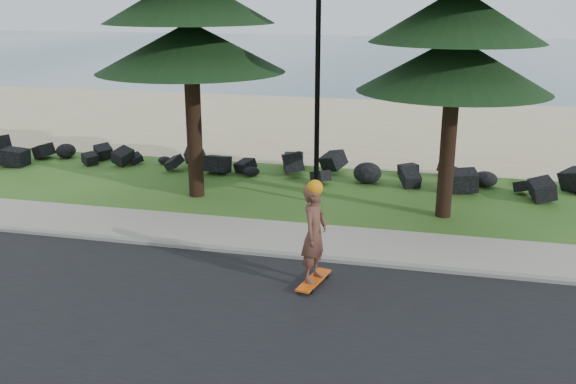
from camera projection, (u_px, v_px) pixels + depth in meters
name	position (u px, v px, depth m)	size (l,w,h in m)	color
ground	(290.00, 243.00, 15.15)	(160.00, 160.00, 0.00)	#2E551A
road	(230.00, 337.00, 10.96)	(160.00, 7.00, 0.02)	black
kerb	(281.00, 255.00, 14.30)	(160.00, 0.20, 0.10)	gray
sidewalk	(292.00, 238.00, 15.32)	(160.00, 2.00, 0.08)	#9F9885
beach_sand	(364.00, 126.00, 28.62)	(160.00, 15.00, 0.01)	tan
ocean	(410.00, 54.00, 62.54)	(160.00, 58.00, 0.01)	#3E6776
seawall_boulders	(330.00, 179.00, 20.35)	(60.00, 2.40, 1.10)	black
lamp_post	(318.00, 53.00, 16.90)	(0.25, 0.14, 8.14)	black
skateboarder	(314.00, 234.00, 12.60)	(0.61, 1.21, 2.19)	#DC510C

